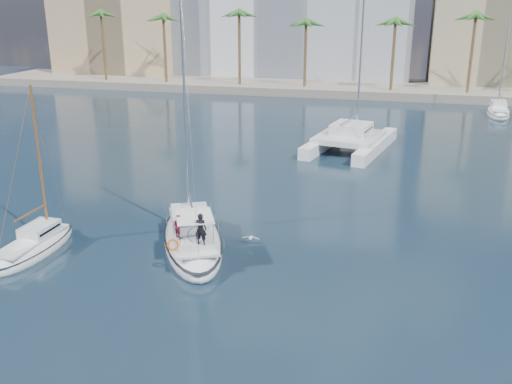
# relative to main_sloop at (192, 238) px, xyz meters

# --- Properties ---
(ground) EXTENTS (160.00, 160.00, 0.00)m
(ground) POSITION_rel_main_sloop_xyz_m (3.19, 0.60, -0.50)
(ground) COLOR black
(ground) RESTS_ON ground
(quay) EXTENTS (120.00, 14.00, 1.20)m
(quay) POSITION_rel_main_sloop_xyz_m (3.19, 61.60, 0.10)
(quay) COLOR gray
(quay) RESTS_ON ground
(building_tan_left) EXTENTS (22.00, 14.00, 22.00)m
(building_tan_left) POSITION_rel_main_sloop_xyz_m (-38.81, 69.60, 10.50)
(building_tan_left) COLOR tan
(building_tan_left) RESTS_ON ground
(building_beige) EXTENTS (20.00, 14.00, 20.00)m
(building_beige) POSITION_rel_main_sloop_xyz_m (25.19, 70.60, 9.50)
(building_beige) COLOR beige
(building_beige) RESTS_ON ground
(palm_left) EXTENTS (3.60, 3.60, 12.30)m
(palm_left) POSITION_rel_main_sloop_xyz_m (-30.81, 57.60, 9.78)
(palm_left) COLOR brown
(palm_left) RESTS_ON ground
(palm_centre) EXTENTS (3.60, 3.60, 12.30)m
(palm_centre) POSITION_rel_main_sloop_xyz_m (3.19, 57.60, 9.78)
(palm_centre) COLOR brown
(palm_centre) RESTS_ON ground
(main_sloop) EXTENTS (7.31, 10.74, 15.31)m
(main_sloop) POSITION_rel_main_sloop_xyz_m (0.00, 0.00, 0.00)
(main_sloop) COLOR white
(main_sloop) RESTS_ON ground
(small_sloop) EXTENTS (2.34, 6.93, 9.88)m
(small_sloop) POSITION_rel_main_sloop_xyz_m (-8.44, -3.02, -0.11)
(small_sloop) COLOR white
(small_sloop) RESTS_ON ground
(catamaran) EXTENTS (8.46, 13.27, 17.89)m
(catamaran) POSITION_rel_main_sloop_xyz_m (6.76, 25.43, 0.65)
(catamaran) COLOR white
(catamaran) RESTS_ON ground
(seagull) EXTENTS (1.05, 0.45, 0.19)m
(seagull) POSITION_rel_main_sloop_xyz_m (3.23, 1.12, -0.08)
(seagull) COLOR silver
(seagull) RESTS_ON ground
(moored_yacht_a) EXTENTS (3.37, 9.52, 11.90)m
(moored_yacht_a) POSITION_rel_main_sloop_xyz_m (23.19, 47.60, -0.50)
(moored_yacht_a) COLOR white
(moored_yacht_a) RESTS_ON ground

